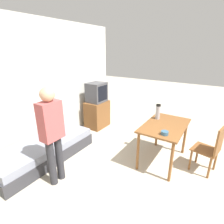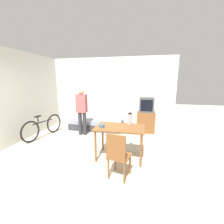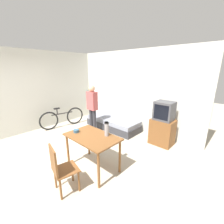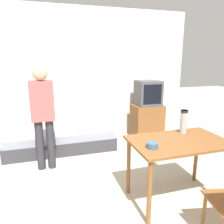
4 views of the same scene
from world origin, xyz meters
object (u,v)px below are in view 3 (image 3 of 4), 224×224
object	(u,v)px
bicycle	(63,118)
person_standing	(92,106)
dining_table	(92,141)
daybed	(113,123)
mate_bowl	(76,131)
tv	(163,125)
thermos_flask	(107,128)
wooden_chair	(60,168)

from	to	relation	value
bicycle	person_standing	xyz separation A→B (m)	(1.19, 0.46, 0.59)
dining_table	daybed	bearing A→B (deg)	121.73
dining_table	mate_bowl	bearing A→B (deg)	-164.54
tv	person_standing	xyz separation A→B (m)	(-2.11, -0.78, 0.35)
bicycle	mate_bowl	bearing A→B (deg)	-22.16
dining_table	person_standing	world-z (taller)	person_standing
daybed	tv	world-z (taller)	tv
thermos_flask	person_standing	bearing A→B (deg)	148.20
tv	dining_table	xyz separation A→B (m)	(-0.60, -2.06, 0.09)
wooden_chair	mate_bowl	size ratio (longest dim) A/B	7.56
daybed	mate_bowl	bearing A→B (deg)	-68.51
wooden_chair	mate_bowl	world-z (taller)	wooden_chair
tv	wooden_chair	xyz separation A→B (m)	(-0.51, -2.86, -0.07)
daybed	tv	distance (m)	1.87
person_standing	thermos_flask	xyz separation A→B (m)	(1.71, -1.06, 0.01)
tv	dining_table	bearing A→B (deg)	-106.33
bicycle	tv	bearing A→B (deg)	20.59
person_standing	thermos_flask	size ratio (longest dim) A/B	5.37
tv	person_standing	world-z (taller)	person_standing
thermos_flask	mate_bowl	world-z (taller)	thermos_flask
daybed	tv	xyz separation A→B (m)	(1.83, 0.07, 0.39)
dining_table	wooden_chair	world-z (taller)	wooden_chair
thermos_flask	mate_bowl	distance (m)	0.70
person_standing	mate_bowl	bearing A→B (deg)	-51.61
tv	bicycle	distance (m)	3.53
tv	dining_table	world-z (taller)	tv
dining_table	wooden_chair	xyz separation A→B (m)	(0.10, -0.80, -0.16)
daybed	dining_table	xyz separation A→B (m)	(1.23, -1.99, 0.48)
dining_table	thermos_flask	world-z (taller)	thermos_flask
dining_table	bicycle	world-z (taller)	dining_table
tv	thermos_flask	bearing A→B (deg)	-102.29
wooden_chair	daybed	bearing A→B (deg)	115.43
dining_table	bicycle	xyz separation A→B (m)	(-2.69, 0.82, -0.33)
dining_table	person_standing	distance (m)	2.00
mate_bowl	daybed	bearing A→B (deg)	111.49
daybed	wooden_chair	world-z (taller)	wooden_chair
person_standing	wooden_chair	bearing A→B (deg)	-52.40
wooden_chair	person_standing	size ratio (longest dim) A/B	0.57
daybed	person_standing	distance (m)	1.06
person_standing	mate_bowl	distance (m)	1.79
bicycle	mate_bowl	xyz separation A→B (m)	(2.29, -0.93, 0.46)
daybed	thermos_flask	bearing A→B (deg)	-50.92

